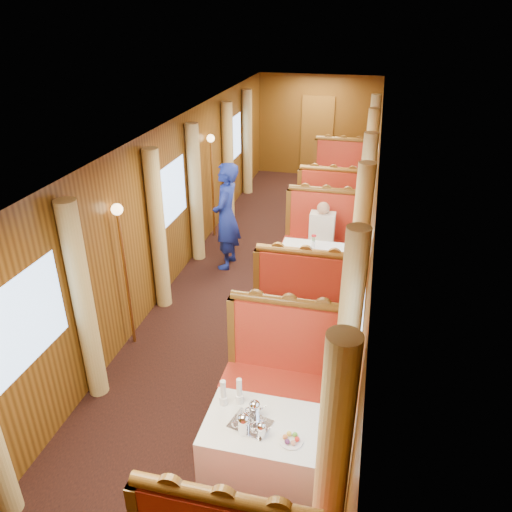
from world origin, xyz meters
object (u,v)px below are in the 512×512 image
(rose_vase_mid, at_px, (314,239))
(banquette_far_aft, at_px, (340,178))
(teapot_right, at_px, (261,431))
(teapot_back, at_px, (255,411))
(banquette_mid_aft, at_px, (322,242))
(rose_vase_far, at_px, (339,170))
(table_far, at_px, (336,195))
(fruit_plate, at_px, (291,440))
(teapot_left, at_px, (244,426))
(steward, at_px, (226,216))
(banquette_mid_fwd, at_px, (304,305))
(banquette_near_aft, at_px, (284,377))
(table_near, at_px, (264,455))
(tea_tray, at_px, (250,424))
(passenger, at_px, (322,230))
(table_mid, at_px, (314,273))
(banquette_far_fwd, at_px, (331,210))

(rose_vase_mid, bearing_deg, banquette_far_aft, 89.50)
(teapot_right, height_order, teapot_back, teapot_back)
(banquette_mid_aft, relative_size, rose_vase_far, 3.72)
(table_far, height_order, rose_vase_mid, rose_vase_mid)
(banquette_mid_aft, xyz_separation_m, fruit_plate, (0.26, -4.65, 0.35))
(teapot_left, height_order, teapot_right, teapot_left)
(steward, bearing_deg, teapot_left, 18.10)
(banquette_mid_fwd, height_order, fruit_plate, banquette_mid_fwd)
(banquette_near_aft, xyz_separation_m, rose_vase_mid, (-0.04, 2.50, 0.50))
(table_near, xyz_separation_m, banquette_far_aft, (0.00, 8.01, 0.05))
(tea_tray, height_order, teapot_right, teapot_right)
(table_far, bearing_deg, tea_tray, -90.92)
(table_far, height_order, steward, steward)
(rose_vase_far, xyz_separation_m, passenger, (-0.03, -2.75, -0.19))
(tea_tray, distance_m, teapot_back, 0.12)
(banquette_far_aft, bearing_deg, banquette_mid_fwd, -90.00)
(table_near, relative_size, teapot_left, 5.67)
(passenger, bearing_deg, rose_vase_far, 89.36)
(fruit_plate, bearing_deg, teapot_left, 179.13)
(teapot_right, xyz_separation_m, rose_vase_mid, (-0.05, 3.66, 0.12))
(banquette_far_aft, height_order, teapot_right, banquette_far_aft)
(banquette_mid_fwd, relative_size, rose_vase_far, 3.72)
(teapot_right, bearing_deg, fruit_plate, -20.74)
(rose_vase_mid, bearing_deg, banquette_mid_fwd, -87.82)
(table_mid, height_order, banquette_mid_fwd, banquette_mid_fwd)
(banquette_far_aft, distance_m, steward, 4.23)
(banquette_mid_aft, height_order, teapot_back, banquette_mid_aft)
(banquette_mid_fwd, height_order, passenger, banquette_mid_fwd)
(rose_vase_mid, bearing_deg, table_far, 89.35)
(table_mid, bearing_deg, teapot_back, -91.66)
(table_near, bearing_deg, rose_vase_far, 89.75)
(teapot_left, bearing_deg, banquette_mid_fwd, 71.53)
(banquette_near_aft, bearing_deg, fruit_plate, -77.16)
(banquette_near_aft, xyz_separation_m, fruit_plate, (0.26, -1.15, 0.35))
(fruit_plate, xyz_separation_m, rose_vase_mid, (-0.30, 3.65, 0.16))
(banquette_near_aft, bearing_deg, teapot_right, -89.70)
(tea_tray, xyz_separation_m, teapot_back, (0.01, 0.10, 0.06))
(table_far, distance_m, passenger, 2.74)
(table_far, bearing_deg, table_near, -90.00)
(teapot_left, height_order, passenger, passenger)
(table_near, height_order, table_far, same)
(rose_vase_far, bearing_deg, table_near, -90.25)
(teapot_left, xyz_separation_m, teapot_back, (0.05, 0.20, -0.01))
(table_mid, distance_m, teapot_right, 3.67)
(teapot_back, distance_m, passenger, 4.22)
(teapot_back, relative_size, steward, 0.09)
(fruit_plate, relative_size, steward, 0.11)
(table_mid, relative_size, rose_vase_mid, 2.92)
(banquette_near_aft, bearing_deg, rose_vase_mid, 90.90)
(table_mid, bearing_deg, banquette_far_fwd, 90.00)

